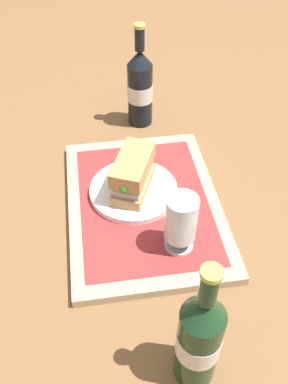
% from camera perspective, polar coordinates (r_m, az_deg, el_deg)
% --- Properties ---
extents(ground_plane, '(3.00, 3.00, 0.00)m').
position_cam_1_polar(ground_plane, '(0.92, 0.00, -2.21)').
color(ground_plane, brown).
extents(tray, '(0.44, 0.32, 0.02)m').
position_cam_1_polar(tray, '(0.92, 0.00, -1.78)').
color(tray, tan).
rests_on(tray, ground_plane).
extents(placemat, '(0.38, 0.27, 0.00)m').
position_cam_1_polar(placemat, '(0.91, 0.00, -1.32)').
color(placemat, '#9E2D2D').
rests_on(placemat, tray).
extents(plate, '(0.19, 0.19, 0.01)m').
position_cam_1_polar(plate, '(0.92, -1.42, 0.22)').
color(plate, white).
rests_on(plate, placemat).
extents(sandwich, '(0.14, 0.11, 0.08)m').
position_cam_1_polar(sandwich, '(0.89, -1.53, 2.39)').
color(sandwich, tan).
rests_on(sandwich, plate).
extents(beer_glass, '(0.06, 0.06, 0.12)m').
position_cam_1_polar(beer_glass, '(0.78, 4.94, -4.01)').
color(beer_glass, silver).
rests_on(beer_glass, placemat).
extents(beer_bottle, '(0.07, 0.07, 0.27)m').
position_cam_1_polar(beer_bottle, '(0.64, 7.40, -18.74)').
color(beer_bottle, '#19381E').
rests_on(beer_bottle, ground_plane).
extents(second_bottle, '(0.07, 0.07, 0.27)m').
position_cam_1_polar(second_bottle, '(1.11, -0.54, 13.83)').
color(second_bottle, black).
rests_on(second_bottle, ground_plane).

